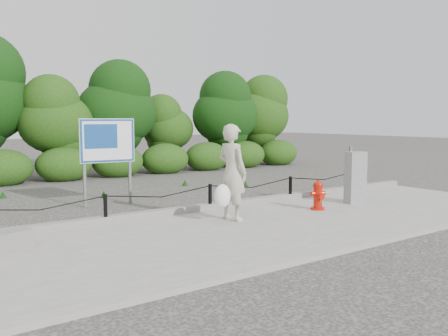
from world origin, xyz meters
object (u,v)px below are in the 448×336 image
Objects in this scene: fire_hydrant at (318,195)px; pedestrian at (232,174)px; concrete_block at (0,243)px; advertising_sign at (107,145)px; utility_cabinet at (355,177)px.

pedestrian is at bearing -168.79° from fire_hydrant.
concrete_block is at bearing -165.82° from fire_hydrant.
advertising_sign reaches higher than fire_hydrant.
advertising_sign is at bearing 46.80° from concrete_block.
advertising_sign is (3.07, 3.27, 1.30)m from concrete_block.
pedestrian reaches higher than concrete_block.
utility_cabinet is (3.67, -0.17, -0.32)m from pedestrian.
concrete_block is at bearing -172.66° from utility_cabinet.
fire_hydrant is 1.42m from utility_cabinet.
concrete_block is at bearing 78.27° from pedestrian.
fire_hydrant is 0.35× the size of pedestrian.
utility_cabinet is at bearing -29.90° from advertising_sign.
fire_hydrant is 0.71× the size of concrete_block.
pedestrian is at bearing -63.01° from advertising_sign.
fire_hydrant reaches higher than concrete_block.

